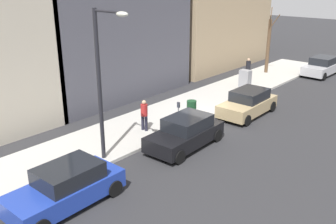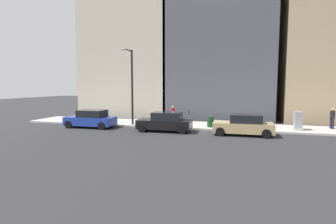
# 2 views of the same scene
# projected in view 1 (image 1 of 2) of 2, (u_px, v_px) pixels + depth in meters

# --- Properties ---
(ground_plane) EXTENTS (120.00, 120.00, 0.00)m
(ground_plane) POSITION_uv_depth(u_px,v_px,m) (209.00, 119.00, 21.70)
(ground_plane) COLOR #2B2B2D
(sidewalk) EXTENTS (4.00, 36.00, 0.15)m
(sidewalk) POSITION_uv_depth(u_px,v_px,m) (182.00, 110.00, 22.91)
(sidewalk) COLOR #B2AFA8
(sidewalk) RESTS_ON ground
(parked_car_silver) EXTENTS (2.05, 4.26, 1.52)m
(parked_car_silver) POSITION_uv_depth(u_px,v_px,m) (322.00, 66.00, 31.16)
(parked_car_silver) COLOR #B7B7BC
(parked_car_silver) RESTS_ON ground
(parked_car_tan) EXTENTS (1.96, 4.22, 1.52)m
(parked_car_tan) POSITION_uv_depth(u_px,v_px,m) (248.00, 103.00, 22.14)
(parked_car_tan) COLOR tan
(parked_car_tan) RESTS_ON ground
(parked_car_black) EXTENTS (2.03, 4.25, 1.52)m
(parked_car_black) POSITION_uv_depth(u_px,v_px,m) (186.00, 133.00, 17.96)
(parked_car_black) COLOR black
(parked_car_black) RESTS_ON ground
(parked_car_blue) EXTENTS (1.97, 4.22, 1.52)m
(parked_car_blue) POSITION_uv_depth(u_px,v_px,m) (66.00, 187.00, 13.32)
(parked_car_blue) COLOR #1E389E
(parked_car_blue) RESTS_ON ground
(parking_meter) EXTENTS (0.14, 0.10, 1.35)m
(parking_meter) POSITION_uv_depth(u_px,v_px,m) (178.00, 111.00, 20.05)
(parking_meter) COLOR slate
(parking_meter) RESTS_ON sidewalk
(utility_box) EXTENTS (0.83, 0.61, 1.43)m
(utility_box) POSITION_uv_depth(u_px,v_px,m) (245.00, 80.00, 26.59)
(utility_box) COLOR #A8A399
(utility_box) RESTS_ON sidewalk
(streetlamp) EXTENTS (1.97, 0.32, 6.50)m
(streetlamp) POSITION_uv_depth(u_px,v_px,m) (103.00, 74.00, 15.31)
(streetlamp) COLOR black
(streetlamp) RESTS_ON sidewalk
(bare_tree) EXTENTS (1.08, 1.63, 5.30)m
(bare_tree) POSITION_uv_depth(u_px,v_px,m) (268.00, 44.00, 30.91)
(bare_tree) COLOR brown
(bare_tree) RESTS_ON sidewalk
(trash_bin) EXTENTS (0.56, 0.56, 0.90)m
(trash_bin) POSITION_uv_depth(u_px,v_px,m) (191.00, 108.00, 21.69)
(trash_bin) COLOR #14381E
(trash_bin) RESTS_ON sidewalk
(pedestrian_near_meter) EXTENTS (0.38, 0.36, 1.66)m
(pedestrian_near_meter) POSITION_uv_depth(u_px,v_px,m) (248.00, 67.00, 29.26)
(pedestrian_near_meter) COLOR #1E1E2D
(pedestrian_near_meter) RESTS_ON sidewalk
(pedestrian_midblock) EXTENTS (0.40, 0.36, 1.66)m
(pedestrian_midblock) POSITION_uv_depth(u_px,v_px,m) (144.00, 113.00, 19.44)
(pedestrian_midblock) COLOR #1E1E2D
(pedestrian_midblock) RESTS_ON sidewalk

